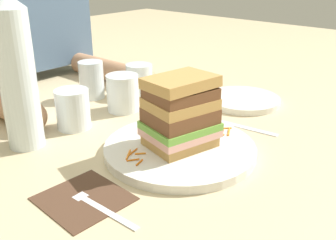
% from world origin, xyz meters
% --- Properties ---
extents(ground_plane, '(3.00, 3.00, 0.00)m').
position_xyz_m(ground_plane, '(0.00, 0.00, 0.00)').
color(ground_plane, '#C6B289').
extents(main_plate, '(0.28, 0.28, 0.02)m').
position_xyz_m(main_plate, '(0.00, -0.02, 0.01)').
color(main_plate, white).
rests_on(main_plate, ground_plane).
extents(sandwich, '(0.14, 0.12, 0.13)m').
position_xyz_m(sandwich, '(0.00, -0.02, 0.08)').
color(sandwich, tan).
rests_on(sandwich, main_plate).
extents(carrot_shred_0, '(0.03, 0.02, 0.00)m').
position_xyz_m(carrot_shred_0, '(-0.09, 0.02, 0.02)').
color(carrot_shred_0, orange).
rests_on(carrot_shred_0, main_plate).
extents(carrot_shred_1, '(0.02, 0.01, 0.00)m').
position_xyz_m(carrot_shred_1, '(-0.10, -0.00, 0.02)').
color(carrot_shred_1, orange).
rests_on(carrot_shred_1, main_plate).
extents(carrot_shred_2, '(0.03, 0.01, 0.00)m').
position_xyz_m(carrot_shred_2, '(-0.08, 0.02, 0.02)').
color(carrot_shred_2, orange).
rests_on(carrot_shred_2, main_plate).
extents(carrot_shred_3, '(0.02, 0.01, 0.00)m').
position_xyz_m(carrot_shred_3, '(-0.10, -0.01, 0.02)').
color(carrot_shred_3, orange).
rests_on(carrot_shred_3, main_plate).
extents(carrot_shred_4, '(0.02, 0.01, 0.00)m').
position_xyz_m(carrot_shred_4, '(-0.07, 0.01, 0.02)').
color(carrot_shred_4, orange).
rests_on(carrot_shred_4, main_plate).
extents(carrot_shred_5, '(0.00, 0.02, 0.00)m').
position_xyz_m(carrot_shred_5, '(0.08, -0.05, 0.02)').
color(carrot_shred_5, orange).
rests_on(carrot_shred_5, main_plate).
extents(carrot_shred_6, '(0.03, 0.02, 0.00)m').
position_xyz_m(carrot_shred_6, '(0.10, -0.06, 0.02)').
color(carrot_shred_6, orange).
rests_on(carrot_shred_6, main_plate).
extents(carrot_shred_7, '(0.01, 0.02, 0.00)m').
position_xyz_m(carrot_shred_7, '(0.10, -0.03, 0.02)').
color(carrot_shred_7, orange).
rests_on(carrot_shred_7, main_plate).
extents(carrot_shred_8, '(0.02, 0.02, 0.00)m').
position_xyz_m(carrot_shred_8, '(0.10, -0.04, 0.02)').
color(carrot_shred_8, orange).
rests_on(carrot_shred_8, main_plate).
extents(carrot_shred_9, '(0.02, 0.02, 0.00)m').
position_xyz_m(carrot_shred_9, '(0.11, -0.04, 0.02)').
color(carrot_shred_9, orange).
rests_on(carrot_shred_9, main_plate).
extents(carrot_shred_10, '(0.03, 0.01, 0.00)m').
position_xyz_m(carrot_shred_10, '(0.08, -0.02, 0.02)').
color(carrot_shred_10, orange).
rests_on(carrot_shred_10, main_plate).
extents(napkin_dark, '(0.12, 0.13, 0.00)m').
position_xyz_m(napkin_dark, '(-0.21, -0.01, 0.00)').
color(napkin_dark, '#4C3323').
rests_on(napkin_dark, ground_plane).
extents(fork, '(0.02, 0.17, 0.00)m').
position_xyz_m(fork, '(-0.21, -0.03, 0.00)').
color(fork, silver).
rests_on(fork, napkin_dark).
extents(knife, '(0.04, 0.20, 0.00)m').
position_xyz_m(knife, '(0.17, -0.03, 0.00)').
color(knife, silver).
rests_on(knife, ground_plane).
extents(juice_glass, '(0.07, 0.07, 0.08)m').
position_xyz_m(juice_glass, '(0.08, 0.21, 0.04)').
color(juice_glass, white).
rests_on(juice_glass, ground_plane).
extents(water_bottle, '(0.07, 0.07, 0.32)m').
position_xyz_m(water_bottle, '(-0.16, 0.22, 0.14)').
color(water_bottle, silver).
rests_on(water_bottle, ground_plane).
extents(empty_tumbler_0, '(0.06, 0.06, 0.09)m').
position_xyz_m(empty_tumbler_0, '(0.09, 0.34, 0.05)').
color(empty_tumbler_0, silver).
rests_on(empty_tumbler_0, ground_plane).
extents(empty_tumbler_1, '(0.06, 0.06, 0.09)m').
position_xyz_m(empty_tumbler_1, '(-0.10, 0.34, 0.05)').
color(empty_tumbler_1, silver).
rests_on(empty_tumbler_1, ground_plane).
extents(empty_tumbler_2, '(0.07, 0.07, 0.08)m').
position_xyz_m(empty_tumbler_2, '(-0.06, 0.22, 0.04)').
color(empty_tumbler_2, silver).
rests_on(empty_tumbler_2, ground_plane).
extents(empty_tumbler_3, '(0.07, 0.07, 0.08)m').
position_xyz_m(empty_tumbler_3, '(0.18, 0.26, 0.04)').
color(empty_tumbler_3, silver).
rests_on(empty_tumbler_3, ground_plane).
extents(side_plate, '(0.18, 0.18, 0.01)m').
position_xyz_m(side_plate, '(0.30, 0.03, 0.01)').
color(side_plate, white).
rests_on(side_plate, ground_plane).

